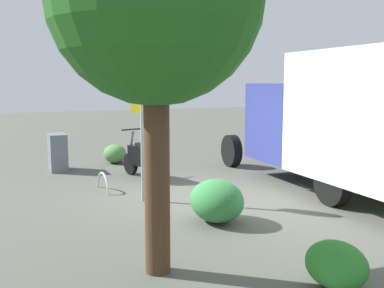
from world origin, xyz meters
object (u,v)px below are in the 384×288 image
(stop_sign, at_px, (141,101))
(utility_cabinet, at_px, (58,152))
(motorcycle, at_px, (144,158))
(box_truck_near, at_px, (357,118))
(bike_rack_hoop, at_px, (103,191))

(stop_sign, distance_m, utility_cabinet, 4.43)
(stop_sign, bearing_deg, motorcycle, -18.70)
(box_truck_near, bearing_deg, bike_rack_hoop, 65.23)
(box_truck_near, bearing_deg, utility_cabinet, 47.90)
(stop_sign, bearing_deg, bike_rack_hoop, 25.37)
(utility_cabinet, xyz_separation_m, bike_rack_hoop, (-2.85, -0.58, -0.50))
(stop_sign, height_order, bike_rack_hoop, stop_sign)
(bike_rack_hoop, bearing_deg, utility_cabinet, 11.42)
(motorcycle, xyz_separation_m, utility_cabinet, (1.96, 1.82, -0.02))
(bike_rack_hoop, bearing_deg, stop_sign, -154.63)
(utility_cabinet, bearing_deg, motorcycle, -137.14)
(motorcycle, relative_size, bike_rack_hoop, 2.09)
(motorcycle, bearing_deg, bike_rack_hoop, 111.11)
(box_truck_near, relative_size, motorcycle, 4.18)
(box_truck_near, relative_size, bike_rack_hoop, 8.75)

